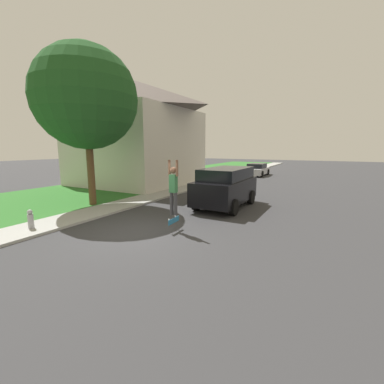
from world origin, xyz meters
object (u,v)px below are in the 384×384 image
(lawn_tree_near, at_px, (86,98))
(suv_parked, at_px, (226,186))
(fire_hydrant, at_px, (31,219))
(car_down_street, at_px, (257,170))
(skateboard, at_px, (174,220))
(skateboarder, at_px, (173,187))

(lawn_tree_near, height_order, suv_parked, lawn_tree_near)
(suv_parked, bearing_deg, fire_hydrant, -124.19)
(lawn_tree_near, bearing_deg, suv_parked, 26.72)
(lawn_tree_near, distance_m, suv_parked, 8.21)
(suv_parked, distance_m, car_down_street, 16.10)
(skateboard, distance_m, fire_hydrant, 5.24)
(fire_hydrant, bearing_deg, skateboard, 28.40)
(car_down_street, bearing_deg, suv_parked, -80.81)
(lawn_tree_near, distance_m, skateboarder, 7.23)
(skateboard, height_order, fire_hydrant, fire_hydrant)
(lawn_tree_near, relative_size, skateboard, 10.29)
(skateboarder, relative_size, fire_hydrant, 2.84)
(lawn_tree_near, relative_size, skateboarder, 3.94)
(suv_parked, height_order, car_down_street, suv_parked)
(skateboarder, bearing_deg, lawn_tree_near, 166.60)
(skateboard, bearing_deg, skateboarder, 115.45)
(skateboarder, xyz_separation_m, fire_hydrant, (-4.59, -2.54, -1.20))
(car_down_street, distance_m, skateboarder, 20.60)
(suv_parked, bearing_deg, car_down_street, 99.19)
(skateboard, bearing_deg, fire_hydrant, -151.60)
(car_down_street, xyz_separation_m, skateboard, (2.36, -20.49, -0.22))
(car_down_street, bearing_deg, lawn_tree_near, -100.86)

